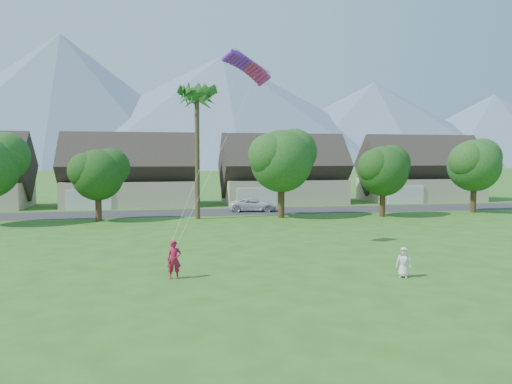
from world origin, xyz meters
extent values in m
plane|color=#2D6019|center=(0.00, 0.00, 0.00)|extent=(500.00, 500.00, 0.00)
cube|color=#2D2D30|center=(0.00, 34.00, 0.01)|extent=(90.00, 7.00, 0.01)
imported|color=#AD1337|center=(-4.90, 5.38, 0.93)|extent=(0.69, 0.47, 1.85)
imported|color=silver|center=(6.07, 3.56, 0.73)|extent=(0.86, 0.78, 1.47)
imported|color=silver|center=(4.36, 34.00, 0.71)|extent=(5.34, 2.93, 1.42)
cone|color=slate|center=(-55.00, 260.00, 35.00)|extent=(190.00, 190.00, 70.00)
cone|color=slate|center=(30.00, 260.00, 31.00)|extent=(240.00, 240.00, 62.00)
cone|color=slate|center=(120.00, 260.00, 25.00)|extent=(200.00, 200.00, 50.00)
cone|color=slate|center=(200.00, 260.00, 22.50)|extent=(180.00, 180.00, 45.00)
cube|color=beige|center=(-9.00, 43.00, 1.50)|extent=(15.00, 8.00, 3.00)
cube|color=#382D28|center=(-9.00, 43.00, 4.79)|extent=(15.75, 8.15, 8.15)
cube|color=silver|center=(-13.20, 38.94, 1.10)|extent=(4.80, 0.12, 2.20)
cube|color=beige|center=(10.00, 43.00, 1.50)|extent=(15.00, 8.00, 3.00)
cube|color=#382D28|center=(10.00, 43.00, 4.79)|extent=(15.75, 8.15, 8.15)
cube|color=silver|center=(5.80, 38.94, 1.10)|extent=(4.80, 0.12, 2.20)
cube|color=beige|center=(29.00, 43.00, 1.50)|extent=(15.00, 8.00, 3.00)
cube|color=#382D28|center=(29.00, 43.00, 4.79)|extent=(15.75, 8.15, 8.15)
cube|color=silver|center=(24.80, 38.94, 1.10)|extent=(4.80, 0.12, 2.20)
cylinder|color=#47301C|center=(-11.00, 28.50, 1.09)|extent=(0.56, 0.56, 2.18)
sphere|color=#214916|center=(-11.00, 28.50, 4.22)|extent=(4.62, 4.62, 4.62)
cylinder|color=#47301C|center=(6.00, 28.00, 1.41)|extent=(0.62, 0.62, 2.82)
sphere|color=#214916|center=(6.00, 28.00, 5.46)|extent=(5.98, 5.98, 5.98)
cylinder|color=#47301C|center=(16.00, 27.00, 1.15)|extent=(0.58, 0.58, 2.30)
sphere|color=#214916|center=(16.00, 27.00, 4.46)|extent=(4.90, 4.90, 4.90)
cylinder|color=#47301C|center=(27.00, 28.50, 1.28)|extent=(0.60, 0.60, 2.56)
sphere|color=#214916|center=(27.00, 28.50, 4.96)|extent=(5.44, 5.44, 5.44)
cylinder|color=#4C3D26|center=(-2.00, 28.50, 6.00)|extent=(0.44, 0.44, 12.00)
sphere|color=#286021|center=(-2.00, 28.50, 12.30)|extent=(3.00, 3.00, 3.00)
cube|color=purple|center=(-0.87, 12.40, 11.54)|extent=(1.79, 1.47, 0.50)
cube|color=#B72279|center=(0.68, 12.40, 11.54)|extent=(1.79, 1.47, 0.50)
camera|label=1|loc=(-5.57, -18.54, 5.83)|focal=35.00mm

